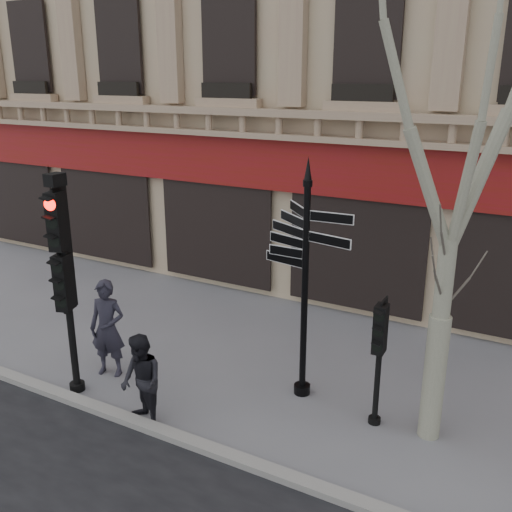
{
  "coord_description": "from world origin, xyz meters",
  "views": [
    {
      "loc": [
        4.24,
        -7.75,
        5.74
      ],
      "look_at": [
        -0.38,
        0.6,
        2.68
      ],
      "focal_mm": 40.0,
      "sensor_mm": 36.0,
      "label": 1
    }
  ],
  "objects_px": {
    "pedestrian_b": "(141,382)",
    "pedestrian_a": "(108,328)",
    "plane_tree": "(468,67)",
    "traffic_signal_secondary": "(380,342)",
    "traffic_signal_main": "(64,259)",
    "fingerpost": "(306,241)"
  },
  "relations": [
    {
      "from": "pedestrian_b",
      "to": "pedestrian_a",
      "type": "bearing_deg",
      "value": 174.96
    },
    {
      "from": "plane_tree",
      "to": "pedestrian_b",
      "type": "xyz_separation_m",
      "value": [
        -4.34,
        -2.05,
        -5.0
      ]
    },
    {
      "from": "traffic_signal_secondary",
      "to": "plane_tree",
      "type": "bearing_deg",
      "value": 4.76
    },
    {
      "from": "traffic_signal_main",
      "to": "pedestrian_b",
      "type": "relative_size",
      "value": 2.51
    },
    {
      "from": "fingerpost",
      "to": "traffic_signal_secondary",
      "type": "distance_m",
      "value": 2.09
    },
    {
      "from": "fingerpost",
      "to": "pedestrian_a",
      "type": "bearing_deg",
      "value": -141.25
    },
    {
      "from": "pedestrian_a",
      "to": "traffic_signal_secondary",
      "type": "bearing_deg",
      "value": -6.28
    },
    {
      "from": "fingerpost",
      "to": "pedestrian_b",
      "type": "relative_size",
      "value": 2.69
    },
    {
      "from": "fingerpost",
      "to": "pedestrian_a",
      "type": "xyz_separation_m",
      "value": [
        -3.66,
        -1.17,
        -2.0
      ]
    },
    {
      "from": "traffic_signal_secondary",
      "to": "pedestrian_b",
      "type": "bearing_deg",
      "value": -152.27
    },
    {
      "from": "plane_tree",
      "to": "pedestrian_a",
      "type": "distance_m",
      "value": 7.81
    },
    {
      "from": "fingerpost",
      "to": "traffic_signal_main",
      "type": "height_order",
      "value": "fingerpost"
    },
    {
      "from": "fingerpost",
      "to": "pedestrian_a",
      "type": "distance_m",
      "value": 4.33
    },
    {
      "from": "pedestrian_a",
      "to": "pedestrian_b",
      "type": "relative_size",
      "value": 1.19
    },
    {
      "from": "fingerpost",
      "to": "plane_tree",
      "type": "xyz_separation_m",
      "value": [
        2.39,
        -0.17,
        2.84
      ]
    },
    {
      "from": "traffic_signal_secondary",
      "to": "traffic_signal_main",
      "type": "bearing_deg",
      "value": -164.0
    },
    {
      "from": "pedestrian_a",
      "to": "pedestrian_b",
      "type": "distance_m",
      "value": 2.01
    },
    {
      "from": "traffic_signal_secondary",
      "to": "pedestrian_b",
      "type": "distance_m",
      "value": 4.02
    },
    {
      "from": "fingerpost",
      "to": "traffic_signal_secondary",
      "type": "height_order",
      "value": "fingerpost"
    },
    {
      "from": "fingerpost",
      "to": "plane_tree",
      "type": "relative_size",
      "value": 0.54
    },
    {
      "from": "traffic_signal_main",
      "to": "pedestrian_a",
      "type": "height_order",
      "value": "traffic_signal_main"
    },
    {
      "from": "pedestrian_b",
      "to": "fingerpost",
      "type": "bearing_deg",
      "value": 75.22
    }
  ]
}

